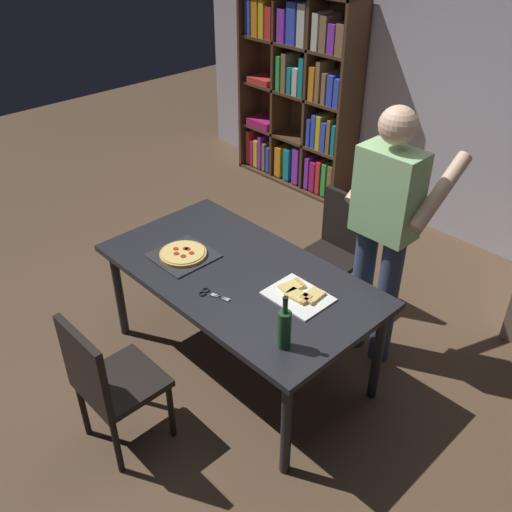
{
  "coord_description": "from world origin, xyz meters",
  "views": [
    {
      "loc": [
        2.12,
        -1.89,
        2.74
      ],
      "look_at": [
        0.0,
        0.15,
        0.8
      ],
      "focal_mm": 39.53,
      "sensor_mm": 36.0,
      "label": 1
    }
  ],
  "objects_px": {
    "person_serving_pizza": "(385,225)",
    "wine_bottle": "(284,328)",
    "dining_table": "(239,281)",
    "chair_near_camera": "(106,379)",
    "kitchen_scissors": "(210,294)",
    "pepperoni_pizza_on_tray": "(183,254)",
    "bookshelf": "(300,94)",
    "chair_far_side": "(336,246)"
  },
  "relations": [
    {
      "from": "bookshelf",
      "to": "pepperoni_pizza_on_tray",
      "type": "distance_m",
      "value": 2.83
    },
    {
      "from": "wine_bottle",
      "to": "kitchen_scissors",
      "type": "xyz_separation_m",
      "value": [
        -0.6,
        0.01,
        -0.11
      ]
    },
    {
      "from": "bookshelf",
      "to": "dining_table",
      "type": "bearing_deg",
      "value": -54.87
    },
    {
      "from": "person_serving_pizza",
      "to": "wine_bottle",
      "type": "xyz_separation_m",
      "value": [
        0.14,
        -1.03,
        -0.13
      ]
    },
    {
      "from": "dining_table",
      "to": "person_serving_pizza",
      "type": "distance_m",
      "value": 0.96
    },
    {
      "from": "person_serving_pizza",
      "to": "pepperoni_pizza_on_tray",
      "type": "distance_m",
      "value": 1.28
    },
    {
      "from": "bookshelf",
      "to": "wine_bottle",
      "type": "relative_size",
      "value": 6.17
    },
    {
      "from": "dining_table",
      "to": "kitchen_scissors",
      "type": "bearing_deg",
      "value": -78.78
    },
    {
      "from": "dining_table",
      "to": "pepperoni_pizza_on_tray",
      "type": "distance_m",
      "value": 0.41
    },
    {
      "from": "kitchen_scissors",
      "to": "dining_table",
      "type": "bearing_deg",
      "value": 101.22
    },
    {
      "from": "person_serving_pizza",
      "to": "pepperoni_pizza_on_tray",
      "type": "bearing_deg",
      "value": -135.31
    },
    {
      "from": "chair_near_camera",
      "to": "person_serving_pizza",
      "type": "xyz_separation_m",
      "value": [
        0.52,
        1.72,
        0.49
      ]
    },
    {
      "from": "dining_table",
      "to": "chair_near_camera",
      "type": "distance_m",
      "value": 0.98
    },
    {
      "from": "chair_near_camera",
      "to": "bookshelf",
      "type": "distance_m",
      "value": 3.76
    },
    {
      "from": "pepperoni_pizza_on_tray",
      "to": "wine_bottle",
      "type": "bearing_deg",
      "value": -7.86
    },
    {
      "from": "pepperoni_pizza_on_tray",
      "to": "bookshelf",
      "type": "bearing_deg",
      "value": 117.28
    },
    {
      "from": "chair_far_side",
      "to": "kitchen_scissors",
      "type": "bearing_deg",
      "value": -87.5
    },
    {
      "from": "dining_table",
      "to": "kitchen_scissors",
      "type": "xyz_separation_m",
      "value": [
        0.05,
        -0.27,
        0.07
      ]
    },
    {
      "from": "wine_bottle",
      "to": "kitchen_scissors",
      "type": "bearing_deg",
      "value": 179.51
    },
    {
      "from": "chair_near_camera",
      "to": "person_serving_pizza",
      "type": "relative_size",
      "value": 0.51
    },
    {
      "from": "pepperoni_pizza_on_tray",
      "to": "kitchen_scissors",
      "type": "bearing_deg",
      "value": -17.69
    },
    {
      "from": "chair_near_camera",
      "to": "kitchen_scissors",
      "type": "bearing_deg",
      "value": 85.53
    },
    {
      "from": "chair_far_side",
      "to": "pepperoni_pizza_on_tray",
      "type": "relative_size",
      "value": 2.48
    },
    {
      "from": "chair_far_side",
      "to": "kitchen_scissors",
      "type": "relative_size",
      "value": 4.53
    },
    {
      "from": "chair_near_camera",
      "to": "person_serving_pizza",
      "type": "bearing_deg",
      "value": 73.17
    },
    {
      "from": "wine_bottle",
      "to": "person_serving_pizza",
      "type": "bearing_deg",
      "value": 97.54
    },
    {
      "from": "pepperoni_pizza_on_tray",
      "to": "wine_bottle",
      "type": "relative_size",
      "value": 1.15
    },
    {
      "from": "dining_table",
      "to": "bookshelf",
      "type": "bearing_deg",
      "value": 125.13
    },
    {
      "from": "chair_near_camera",
      "to": "wine_bottle",
      "type": "distance_m",
      "value": 1.02
    },
    {
      "from": "bookshelf",
      "to": "wine_bottle",
      "type": "height_order",
      "value": "bookshelf"
    },
    {
      "from": "wine_bottle",
      "to": "pepperoni_pizza_on_tray",
      "type": "bearing_deg",
      "value": 172.14
    },
    {
      "from": "dining_table",
      "to": "wine_bottle",
      "type": "xyz_separation_m",
      "value": [
        0.66,
        -0.28,
        0.19
      ]
    },
    {
      "from": "chair_near_camera",
      "to": "dining_table",
      "type": "bearing_deg",
      "value": 90.0
    },
    {
      "from": "dining_table",
      "to": "wine_bottle",
      "type": "bearing_deg",
      "value": -23.05
    },
    {
      "from": "dining_table",
      "to": "wine_bottle",
      "type": "height_order",
      "value": "wine_bottle"
    },
    {
      "from": "person_serving_pizza",
      "to": "kitchen_scissors",
      "type": "relative_size",
      "value": 8.81
    },
    {
      "from": "dining_table",
      "to": "chair_near_camera",
      "type": "relative_size",
      "value": 1.97
    },
    {
      "from": "person_serving_pizza",
      "to": "kitchen_scissors",
      "type": "height_order",
      "value": "person_serving_pizza"
    },
    {
      "from": "bookshelf",
      "to": "wine_bottle",
      "type": "distance_m",
      "value": 3.53
    },
    {
      "from": "person_serving_pizza",
      "to": "pepperoni_pizza_on_tray",
      "type": "xyz_separation_m",
      "value": [
        -0.89,
        -0.88,
        -0.23
      ]
    },
    {
      "from": "person_serving_pizza",
      "to": "kitchen_scissors",
      "type": "distance_m",
      "value": 1.15
    },
    {
      "from": "dining_table",
      "to": "chair_near_camera",
      "type": "xyz_separation_m",
      "value": [
        -0.0,
        -0.97,
        -0.17
      ]
    }
  ]
}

